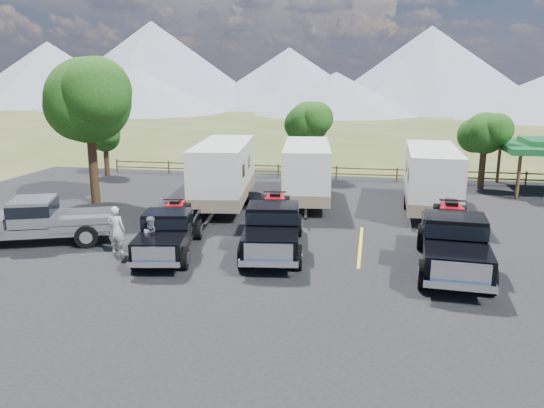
% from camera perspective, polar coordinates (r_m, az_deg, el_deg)
% --- Properties ---
extents(ground, '(320.00, 320.00, 0.00)m').
position_cam_1_polar(ground, '(18.48, 2.88, -7.99)').
color(ground, '#3C4A1F').
rests_on(ground, ground).
extents(asphalt_lot, '(44.00, 34.00, 0.04)m').
position_cam_1_polar(asphalt_lot, '(21.27, 4.00, -5.04)').
color(asphalt_lot, black).
rests_on(asphalt_lot, ground).
extents(stall_lines, '(12.12, 5.50, 0.01)m').
position_cam_1_polar(stall_lines, '(22.21, 4.31, -4.18)').
color(stall_lines, yellow).
rests_on(stall_lines, asphalt_lot).
extents(tree_big_nw, '(5.54, 5.18, 7.84)m').
position_cam_1_polar(tree_big_nw, '(30.04, -19.22, 10.47)').
color(tree_big_nw, black).
rests_on(tree_big_nw, ground).
extents(tree_ne_a, '(3.11, 2.92, 4.76)m').
position_cam_1_polar(tree_ne_a, '(34.87, 21.90, 7.06)').
color(tree_ne_a, black).
rests_on(tree_ne_a, ground).
extents(tree_north, '(3.46, 3.24, 5.25)m').
position_cam_1_polar(tree_north, '(36.45, 3.94, 8.76)').
color(tree_north, black).
rests_on(tree_north, ground).
extents(tree_nw_small, '(2.59, 2.43, 3.85)m').
position_cam_1_polar(tree_nw_small, '(38.89, -17.56, 6.91)').
color(tree_nw_small, black).
rests_on(tree_nw_small, ground).
extents(rail_fence, '(36.12, 0.12, 1.00)m').
position_cam_1_polar(rail_fence, '(36.08, 10.13, 3.37)').
color(rail_fence, brown).
rests_on(rail_fence, ground).
extents(mountain_range, '(209.00, 71.00, 20.00)m').
position_cam_1_polar(mountain_range, '(123.44, 6.32, 13.77)').
color(mountain_range, gray).
rests_on(mountain_range, ground).
extents(rig_left, '(2.84, 5.93, 1.90)m').
position_cam_1_polar(rig_left, '(21.14, -10.99, -2.73)').
color(rig_left, black).
rests_on(rig_left, asphalt_lot).
extents(rig_center, '(2.92, 6.63, 2.14)m').
position_cam_1_polar(rig_center, '(20.96, 0.13, -2.28)').
color(rig_center, black).
rests_on(rig_center, asphalt_lot).
extents(rig_right, '(2.71, 6.83, 2.24)m').
position_cam_1_polar(rig_right, '(20.08, 18.89, -3.59)').
color(rig_right, black).
rests_on(rig_right, asphalt_lot).
extents(trailer_left, '(3.54, 9.87, 3.41)m').
position_cam_1_polar(trailer_left, '(28.33, -5.18, 3.34)').
color(trailer_left, white).
rests_on(trailer_left, asphalt_lot).
extents(trailer_center, '(3.28, 9.35, 3.23)m').
position_cam_1_polar(trailer_center, '(29.16, 3.74, 3.46)').
color(trailer_center, white).
rests_on(trailer_center, asphalt_lot).
extents(trailer_right, '(2.64, 9.41, 3.27)m').
position_cam_1_polar(trailer_right, '(28.23, 16.74, 2.64)').
color(trailer_right, white).
rests_on(trailer_right, asphalt_lot).
extents(pickup_silver, '(6.64, 4.17, 1.90)m').
position_cam_1_polar(pickup_silver, '(23.87, -23.81, -1.61)').
color(pickup_silver, gray).
rests_on(pickup_silver, asphalt_lot).
extents(person_a, '(0.71, 0.48, 1.90)m').
position_cam_1_polar(person_a, '(21.43, -16.41, -2.71)').
color(person_a, '#BCBCBC').
rests_on(person_a, asphalt_lot).
extents(person_b, '(1.07, 1.05, 1.73)m').
position_cam_1_polar(person_b, '(20.19, -12.72, -3.72)').
color(person_b, slate).
rests_on(person_b, asphalt_lot).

